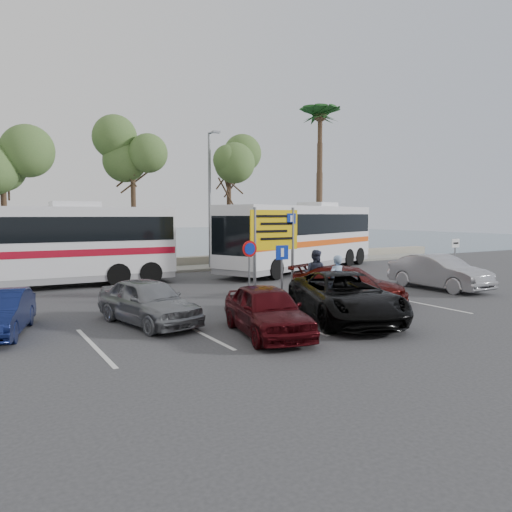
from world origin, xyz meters
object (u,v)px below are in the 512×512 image
direction_sign (274,237)px  coach_bus_left (32,248)px  car_red (267,310)px  pedestrian_far (315,274)px  pedestrian_near (336,281)px  car_maroon (348,284)px  suv_black (345,297)px  coach_bus_right (301,239)px  street_lamp_right (210,193)px  car_silver_b (439,272)px  car_silver_a (148,301)px

direction_sign → coach_bus_left: 10.98m
car_red → pedestrian_far: bearing=53.3°
pedestrian_near → coach_bus_left: bearing=-54.5°
car_maroon → suv_black: bearing=-154.7°
pedestrian_near → pedestrian_far: (0.51, 1.93, 0.03)m
car_maroon → pedestrian_near: bearing=-171.1°
pedestrian_far → coach_bus_left: bearing=15.2°
suv_black → direction_sign: bearing=103.9°
direction_sign → car_maroon: 3.48m
coach_bus_right → pedestrian_near: (-5.78, -10.34, -0.95)m
street_lamp_right → pedestrian_far: street_lamp_right is taller
coach_bus_right → car_red: bearing=-128.6°
car_maroon → pedestrian_near: (-1.18, -0.72, 0.27)m
car_red → pedestrian_near: pedestrian_near is taller
coach_bus_right → pedestrian_far: coach_bus_right is taller
coach_bus_left → pedestrian_far: coach_bus_left is taller
coach_bus_left → car_silver_b: size_ratio=2.71×
street_lamp_right → car_silver_b: (5.42, -12.31, -3.83)m
street_lamp_right → car_red: (-5.60, -15.66, -3.91)m
car_silver_b → pedestrian_far: (-6.19, 0.87, 0.20)m
coach_bus_left → pedestrian_near: 13.67m
car_maroon → pedestrian_far: size_ratio=2.37×
coach_bus_right → suv_black: size_ratio=2.42×
street_lamp_right → direction_sign: (-2.00, -10.32, -2.17)m
direction_sign → car_silver_a: size_ratio=0.87×
car_silver_b → direction_sign: bearing=163.7°
direction_sign → suv_black: 5.25m
street_lamp_right → suv_black: bearing=-99.3°
coach_bus_left → car_silver_a: size_ratio=3.07×
street_lamp_right → coach_bus_right: (4.50, -3.02, -2.72)m
coach_bus_right → car_maroon: size_ratio=2.86×
car_maroon → suv_black: suv_black is taller
direction_sign → pedestrian_far: 2.21m
car_silver_b → suv_black: bearing=-160.8°
direction_sign → coach_bus_right: size_ratio=0.28×
coach_bus_left → car_silver_a: coach_bus_left is taller
coach_bus_right → car_maroon: coach_bus_right is taller
car_silver_a → car_maroon: bearing=-11.5°
suv_black → car_silver_b: 8.46m
car_maroon → coach_bus_left: bearing=114.0°
car_red → suv_black: bearing=19.2°
direction_sign → pedestrian_near: 3.46m
direction_sign → suv_black: (-0.50, -4.95, -1.68)m
street_lamp_right → car_maroon: street_lamp_right is taller
coach_bus_right → suv_black: coach_bus_right is taller
car_maroon → suv_black: 3.56m
pedestrian_far → street_lamp_right: bearing=-36.8°
street_lamp_right → direction_sign: 10.73m
coach_bus_right → car_maroon: (-4.60, -9.63, -1.22)m
car_maroon → pedestrian_near: pedestrian_near is taller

